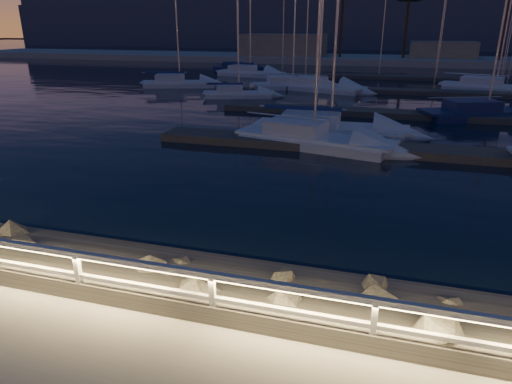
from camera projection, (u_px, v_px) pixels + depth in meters
ground at (315, 339)px, 8.36m from camera, size 400.00×400.00×0.00m
harbor_water at (379, 109)px, 36.79m from camera, size 400.00×440.00×0.60m
guard_rail at (313, 302)px, 8.11m from camera, size 44.11×0.12×1.06m
riprap at (231, 293)px, 10.05m from camera, size 29.18×3.20×1.44m
floating_docks at (380, 99)px, 37.75m from camera, size 22.00×36.00×0.40m
far_shore at (389, 58)px, 74.94m from camera, size 160.00×14.00×5.20m
palm_center at (409, 1)px, 70.50m from camera, size 3.00×3.00×9.70m
distant_hills at (317, 27)px, 132.94m from camera, size 230.00×37.50×18.00m
sailboat_b at (326, 127)px, 26.19m from camera, size 8.77×2.83×14.82m
sailboat_c at (484, 112)px, 30.88m from camera, size 9.23×5.84×15.26m
sailboat_e at (237, 93)px, 39.78m from camera, size 6.39×3.47×10.55m
sailboat_f at (310, 138)px, 23.83m from camera, size 8.63×4.21×14.18m
sailboat_i at (178, 82)px, 46.53m from camera, size 7.98×4.52×13.19m
sailboat_j at (291, 84)px, 45.35m from camera, size 8.24×5.28×13.70m
sailboat_k at (317, 86)px, 43.91m from camera, size 9.26×5.01×15.15m
sailboat_l at (493, 87)px, 43.47m from camera, size 10.31×5.69×16.82m
sailboat_m at (237, 67)px, 63.27m from camera, size 7.12×2.95×11.85m
sailboat_n at (249, 72)px, 56.25m from camera, size 8.94×4.17×14.70m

